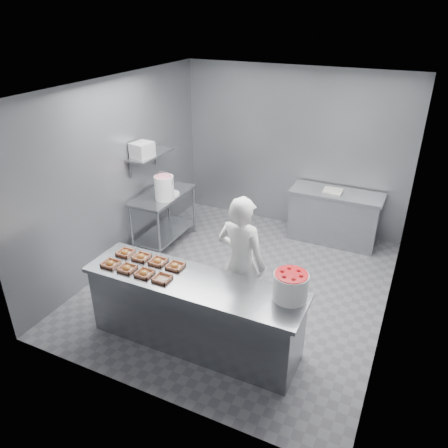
# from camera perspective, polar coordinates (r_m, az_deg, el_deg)

# --- Properties ---
(floor) EXTENTS (4.50, 4.50, 0.00)m
(floor) POSITION_cam_1_polar(r_m,az_deg,el_deg) (6.45, 2.08, -7.86)
(floor) COLOR #4C4C51
(floor) RESTS_ON ground
(ceiling) EXTENTS (4.50, 4.50, 0.00)m
(ceiling) POSITION_cam_1_polar(r_m,az_deg,el_deg) (5.37, 2.59, 17.49)
(ceiling) COLOR white
(ceiling) RESTS_ON wall_back
(wall_back) EXTENTS (4.00, 0.04, 2.80)m
(wall_back) POSITION_cam_1_polar(r_m,az_deg,el_deg) (7.76, 9.00, 9.54)
(wall_back) COLOR slate
(wall_back) RESTS_ON ground
(wall_left) EXTENTS (0.04, 4.50, 2.80)m
(wall_left) POSITION_cam_1_polar(r_m,az_deg,el_deg) (6.75, -13.58, 6.43)
(wall_left) COLOR slate
(wall_left) RESTS_ON ground
(wall_right) EXTENTS (0.04, 4.50, 2.80)m
(wall_right) POSITION_cam_1_polar(r_m,az_deg,el_deg) (5.39, 22.23, -0.25)
(wall_right) COLOR slate
(wall_right) RESTS_ON ground
(service_counter) EXTENTS (2.60, 0.70, 0.90)m
(service_counter) POSITION_cam_1_polar(r_m,az_deg,el_deg) (5.21, -3.91, -11.41)
(service_counter) COLOR slate
(service_counter) RESTS_ON ground
(prep_table) EXTENTS (0.60, 1.20, 0.90)m
(prep_table) POSITION_cam_1_polar(r_m,az_deg,el_deg) (7.30, -7.88, 1.67)
(prep_table) COLOR slate
(prep_table) RESTS_ON ground
(back_counter) EXTENTS (1.50, 0.60, 0.90)m
(back_counter) POSITION_cam_1_polar(r_m,az_deg,el_deg) (7.60, 14.18, 0.94)
(back_counter) COLOR slate
(back_counter) RESTS_ON ground
(wall_shelf) EXTENTS (0.35, 0.90, 0.03)m
(wall_shelf) POSITION_cam_1_polar(r_m,az_deg,el_deg) (7.05, -9.55, 8.98)
(wall_shelf) COLOR slate
(wall_shelf) RESTS_ON wall_left
(tray_0) EXTENTS (0.19, 0.18, 0.06)m
(tray_0) POSITION_cam_1_polar(r_m,az_deg,el_deg) (5.36, -14.61, -5.01)
(tray_0) COLOR tan
(tray_0) RESTS_ON service_counter
(tray_1) EXTENTS (0.19, 0.18, 0.06)m
(tray_1) POSITION_cam_1_polar(r_m,az_deg,el_deg) (5.22, -12.55, -5.66)
(tray_1) COLOR tan
(tray_1) RESTS_ON service_counter
(tray_2) EXTENTS (0.19, 0.18, 0.06)m
(tray_2) POSITION_cam_1_polar(r_m,az_deg,el_deg) (5.09, -10.38, -6.33)
(tray_2) COLOR tan
(tray_2) RESTS_ON service_counter
(tray_3) EXTENTS (0.19, 0.18, 0.04)m
(tray_3) POSITION_cam_1_polar(r_m,az_deg,el_deg) (4.98, -8.07, -7.06)
(tray_3) COLOR tan
(tray_3) RESTS_ON service_counter
(tray_4) EXTENTS (0.19, 0.18, 0.06)m
(tray_4) POSITION_cam_1_polar(r_m,az_deg,el_deg) (5.54, -12.78, -3.64)
(tray_4) COLOR tan
(tray_4) RESTS_ON service_counter
(tray_5) EXTENTS (0.19, 0.18, 0.06)m
(tray_5) POSITION_cam_1_polar(r_m,az_deg,el_deg) (5.41, -10.76, -4.22)
(tray_5) COLOR tan
(tray_5) RESTS_ON service_counter
(tray_6) EXTENTS (0.19, 0.18, 0.06)m
(tray_6) POSITION_cam_1_polar(r_m,az_deg,el_deg) (5.29, -8.63, -4.83)
(tray_6) COLOR tan
(tray_6) RESTS_ON service_counter
(tray_7) EXTENTS (0.19, 0.18, 0.06)m
(tray_7) POSITION_cam_1_polar(r_m,az_deg,el_deg) (5.17, -6.40, -5.46)
(tray_7) COLOR tan
(tray_7) RESTS_ON service_counter
(worker) EXTENTS (0.68, 0.49, 1.75)m
(worker) POSITION_cam_1_polar(r_m,az_deg,el_deg) (5.29, 2.25, -5.13)
(worker) COLOR white
(worker) RESTS_ON ground
(strawberry_tub) EXTENTS (0.37, 0.37, 0.30)m
(strawberry_tub) POSITION_cam_1_polar(r_m,az_deg,el_deg) (4.62, 8.69, -7.92)
(strawberry_tub) COLOR white
(strawberry_tub) RESTS_ON service_counter
(glaze_bucket) EXTENTS (0.32, 0.30, 0.46)m
(glaze_bucket) POSITION_cam_1_polar(r_m,az_deg,el_deg) (6.92, -7.82, 4.80)
(glaze_bucket) COLOR white
(glaze_bucket) RESTS_ON prep_table
(bucket_lid) EXTENTS (0.36, 0.36, 0.03)m
(bucket_lid) POSITION_cam_1_polar(r_m,az_deg,el_deg) (7.15, -7.14, 3.94)
(bucket_lid) COLOR white
(bucket_lid) RESTS_ON prep_table
(rag) EXTENTS (0.17, 0.16, 0.02)m
(rag) POSITION_cam_1_polar(r_m,az_deg,el_deg) (7.30, -8.07, 4.39)
(rag) COLOR #CCB28C
(rag) RESTS_ON prep_table
(appliance) EXTENTS (0.31, 0.35, 0.23)m
(appliance) POSITION_cam_1_polar(r_m,az_deg,el_deg) (6.84, -10.64, 9.49)
(appliance) COLOR gray
(appliance) RESTS_ON wall_shelf
(paper_stack) EXTENTS (0.30, 0.23, 0.04)m
(paper_stack) POSITION_cam_1_polar(r_m,az_deg,el_deg) (7.42, 14.07, 4.26)
(paper_stack) COLOR silver
(paper_stack) RESTS_ON back_counter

